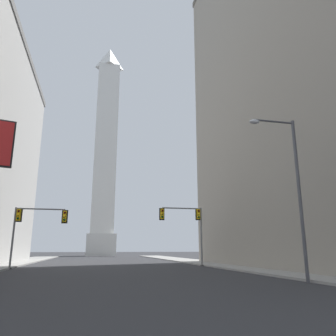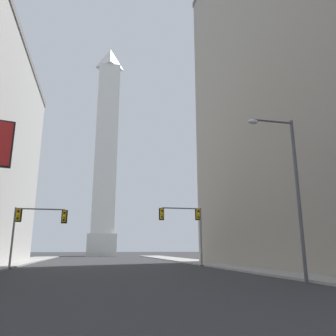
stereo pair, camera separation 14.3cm
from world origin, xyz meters
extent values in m
cube|color=gray|center=(12.03, 31.21, 0.07)|extent=(5.00, 104.04, 0.15)
cube|color=silver|center=(0.00, 86.70, 2.77)|extent=(7.38, 7.38, 5.54)
cube|color=white|center=(0.00, 86.70, 29.49)|extent=(5.90, 5.90, 47.90)
pyramid|color=white|center=(0.00, 86.70, 56.69)|extent=(5.90, 5.90, 6.49)
cylinder|color=slate|center=(9.37, 33.39, 3.14)|extent=(0.18, 0.18, 6.27)
cylinder|color=#262626|center=(9.37, 33.39, 0.05)|extent=(0.40, 0.40, 0.10)
cube|color=#E5B20F|center=(9.08, 33.39, 5.57)|extent=(0.35, 0.35, 1.10)
cube|color=black|center=(9.09, 33.57, 5.57)|extent=(0.58, 0.05, 1.32)
sphere|color=#410907|center=(9.08, 33.20, 5.91)|extent=(0.22, 0.22, 0.22)
sphere|color=yellow|center=(9.08, 33.20, 5.57)|extent=(0.22, 0.22, 0.22)
sphere|color=#073410|center=(9.08, 33.20, 5.23)|extent=(0.22, 0.22, 0.22)
cylinder|color=slate|center=(7.16, 33.39, 6.17)|extent=(4.43, 0.14, 0.14)
sphere|color=slate|center=(9.37, 33.39, 6.17)|extent=(0.18, 0.18, 0.18)
cube|color=#E5B20F|center=(4.94, 33.39, 5.50)|extent=(0.35, 0.35, 1.10)
cube|color=black|center=(4.95, 33.57, 5.50)|extent=(0.58, 0.05, 1.32)
sphere|color=#410907|center=(4.94, 33.20, 5.84)|extent=(0.22, 0.22, 0.22)
sphere|color=yellow|center=(4.94, 33.20, 5.50)|extent=(0.22, 0.22, 0.22)
sphere|color=#073410|center=(4.94, 33.20, 5.16)|extent=(0.22, 0.22, 0.22)
cylinder|color=slate|center=(-9.59, 32.03, 2.83)|extent=(0.18, 0.18, 5.65)
cylinder|color=#262626|center=(-9.59, 32.03, 0.05)|extent=(0.40, 0.40, 0.10)
cube|color=#E5B20F|center=(-9.30, 32.03, 4.95)|extent=(0.34, 0.34, 1.10)
cube|color=black|center=(-9.30, 32.21, 4.95)|extent=(0.58, 0.03, 1.32)
sphere|color=#410907|center=(-9.30, 31.84, 5.29)|extent=(0.22, 0.22, 0.22)
sphere|color=yellow|center=(-9.30, 31.84, 4.95)|extent=(0.22, 0.22, 0.22)
sphere|color=#073410|center=(-9.30, 31.84, 4.61)|extent=(0.22, 0.22, 0.22)
cylinder|color=slate|center=(-7.34, 32.03, 5.55)|extent=(4.49, 0.14, 0.14)
sphere|color=slate|center=(-9.59, 32.03, 5.55)|extent=(0.18, 0.18, 0.18)
cube|color=#E5B20F|center=(-5.09, 32.03, 4.88)|extent=(0.34, 0.34, 1.10)
cube|color=black|center=(-5.09, 32.21, 4.88)|extent=(0.58, 0.03, 1.32)
sphere|color=#410907|center=(-5.10, 31.84, 5.22)|extent=(0.22, 0.22, 0.22)
sphere|color=yellow|center=(-5.10, 31.84, 4.88)|extent=(0.22, 0.22, 0.22)
sphere|color=#073410|center=(-5.10, 31.84, 4.54)|extent=(0.22, 0.22, 0.22)
cylinder|color=#4C4C51|center=(9.25, 15.02, 4.72)|extent=(0.20, 0.20, 9.44)
cylinder|color=#4C4C51|center=(7.97, 15.02, 9.29)|extent=(2.57, 0.12, 0.12)
sphere|color=#4C4C51|center=(9.25, 15.02, 9.29)|extent=(0.20, 0.20, 0.20)
ellipsoid|color=silver|center=(6.69, 15.02, 9.17)|extent=(0.64, 0.36, 0.26)
camera|label=1|loc=(-2.40, -1.62, 1.81)|focal=35.00mm
camera|label=2|loc=(-2.26, -1.65, 1.81)|focal=35.00mm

